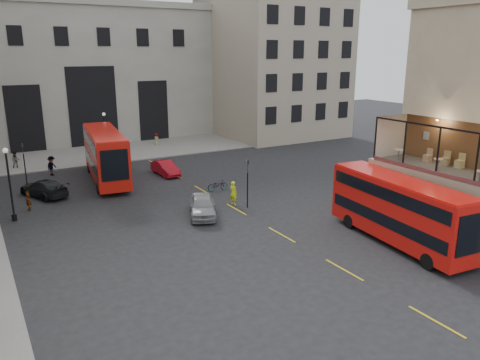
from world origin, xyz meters
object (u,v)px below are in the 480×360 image
bus_near (399,208)px  car_a (202,206)px  traffic_light_near (248,177)px  cafe_chair_d (428,158)px  cafe_table_far (399,153)px  car_c (44,188)px  pedestrian_c (120,151)px  traffic_light_far (24,158)px  pedestrian_a (16,161)px  pedestrian_e (28,201)px  car_b (165,168)px  street_lamp_b (106,139)px  cyclist (233,193)px  cafe_chair_b (460,164)px  cafe_table_near (480,175)px  bus_far (105,153)px  pedestrian_d (156,139)px  bicycle (218,185)px  cafe_table_mid (438,163)px  street_lamp_a (10,189)px  cafe_chair_c (445,161)px  pedestrian_b (52,166)px

bus_near → car_a: bus_near is taller
traffic_light_near → cafe_chair_d: size_ratio=4.19×
cafe_table_far → traffic_light_near: bearing=129.4°
car_c → pedestrian_c: (9.62, 10.58, 0.19)m
car_a → cafe_chair_d: 16.06m
traffic_light_near → traffic_light_far: 21.26m
pedestrian_a → pedestrian_e: 14.76m
car_b → cafe_table_far: 23.11m
street_lamp_b → cyclist: size_ratio=2.78×
cafe_chair_b → cafe_chair_d: size_ratio=1.04×
cafe_table_near → cafe_chair_b: cafe_chair_b is taller
street_lamp_b → car_b: street_lamp_b is taller
bus_far → pedestrian_d: (10.07, 13.65, -1.83)m
car_c → cyclist: cyclist is taller
car_b → cafe_chair_d: size_ratio=4.63×
car_a → pedestrian_d: pedestrian_d is taller
bus_near → pedestrian_c: bearing=104.0°
street_lamp_b → bicycle: (5.14, -16.74, -1.91)m
bus_far → pedestrian_c: size_ratio=6.65×
cafe_table_mid → car_c: bearing=131.8°
cafe_table_mid → pedestrian_e: bearing=138.3°
bus_near → cafe_table_near: size_ratio=15.53×
car_a → bicycle: (4.01, 5.21, -0.30)m
cyclist → cafe_table_mid: 15.25m
cafe_chair_b → pedestrian_a: bearing=123.6°
street_lamp_a → pedestrian_a: street_lamp_a is taller
street_lamp_b → bus_far: size_ratio=0.44×
street_lamp_b → pedestrian_c: size_ratio=2.93×
cafe_table_mid → traffic_light_near: bearing=121.2°
bus_far → street_lamp_b: bearing=75.0°
bus_near → street_lamp_b: bearing=106.2°
cafe_chair_c → traffic_light_far: bearing=130.0°
traffic_light_far → pedestrian_a: (-0.20, 6.64, -1.52)m
bus_far → cafe_chair_d: bearing=-55.9°
car_a → traffic_light_far: bearing=145.7°
cafe_chair_b → pedestrian_e: bearing=140.0°
pedestrian_b → pedestrian_c: pedestrian_b is taller
car_b → pedestrian_c: bearing=98.9°
traffic_light_far → pedestrian_e: bearing=-95.6°
pedestrian_b → pedestrian_d: 16.86m
cyclist → pedestrian_c: bearing=-9.2°
car_a → car_b: bearing=103.8°
car_b → cafe_table_near: 28.68m
traffic_light_near → cafe_chair_c: size_ratio=3.99×
bus_near → pedestrian_d: size_ratio=6.48×
bicycle → cafe_chair_b: bearing=-149.5°
traffic_light_far → street_lamp_b: size_ratio=0.71×
traffic_light_near → pedestrian_c: traffic_light_near is taller
street_lamp_a → cafe_chair_b: size_ratio=5.65×
pedestrian_e → pedestrian_b: bearing=149.1°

